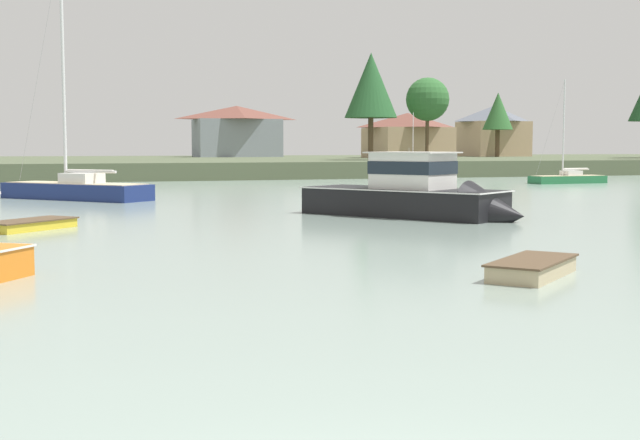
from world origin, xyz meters
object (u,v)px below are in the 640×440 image
Objects in this scene: dinghy_yellow at (30,226)px; sailboat_navy at (76,194)px; cruiser_skyblue at (410,179)px; sailboat_green at (568,181)px; dinghy_sand at (532,271)px; cruiser_black at (423,203)px.

sailboat_navy is (2.31, 18.26, 0.17)m from dinghy_yellow.
cruiser_skyblue reaches higher than dinghy_yellow.
sailboat_green is 53.12m from dinghy_sand.
sailboat_green reaches higher than cruiser_black.
dinghy_sand is at bearing -106.12° from cruiser_black.
sailboat_green is (13.73, -1.57, -0.24)m from cruiser_skyblue.
sailboat_navy reaches higher than dinghy_yellow.
cruiser_black is (14.13, -17.71, 0.32)m from sailboat_navy.
sailboat_green is 41.05m from sailboat_navy.
cruiser_black is at bearing -51.41° from sailboat_navy.
sailboat_green is (42.28, 27.60, 0.06)m from dinghy_yellow.
cruiser_skyblue is 48.06m from dinghy_sand.
sailboat_navy reaches higher than cruiser_skyblue.
dinghy_yellow is 19.69m from dinghy_sand.
cruiser_black is (-12.12, -28.62, 0.19)m from cruiser_skyblue.
cruiser_black is (-25.84, -27.05, 0.43)m from sailboat_green.
dinghy_yellow is at bearing 126.47° from dinghy_sand.
cruiser_skyblue is 13.82m from sailboat_green.
dinghy_sand is (9.39, -34.09, -0.16)m from sailboat_navy.
cruiser_skyblue is at bearing 69.47° from dinghy_sand.
cruiser_skyblue is 0.44× the size of sailboat_navy.
sailboat_green is at bearing 54.85° from dinghy_sand.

